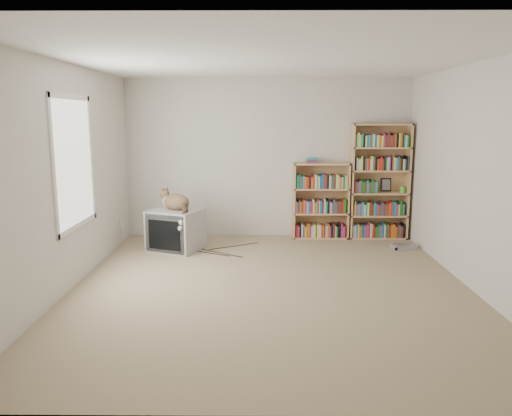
{
  "coord_description": "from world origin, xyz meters",
  "views": [
    {
      "loc": [
        -0.12,
        -5.44,
        1.92
      ],
      "look_at": [
        -0.18,
        1.0,
        0.73
      ],
      "focal_mm": 35.0,
      "sensor_mm": 36.0,
      "label": 1
    }
  ],
  "objects_px": {
    "bookcase_short": "(321,204)",
    "dvd_player": "(403,246)",
    "crt_tv": "(176,230)",
    "cat": "(177,204)",
    "bookcase_tall": "(379,184)"
  },
  "relations": [
    {
      "from": "crt_tv",
      "to": "cat",
      "type": "relative_size",
      "value": 1.31
    },
    {
      "from": "bookcase_tall",
      "to": "dvd_player",
      "type": "relative_size",
      "value": 5.74
    },
    {
      "from": "bookcase_short",
      "to": "cat",
      "type": "bearing_deg",
      "value": -159.39
    },
    {
      "from": "cat",
      "to": "bookcase_short",
      "type": "relative_size",
      "value": 0.55
    },
    {
      "from": "crt_tv",
      "to": "dvd_player",
      "type": "distance_m",
      "value": 3.33
    },
    {
      "from": "bookcase_tall",
      "to": "crt_tv",
      "type": "bearing_deg",
      "value": -166.35
    },
    {
      "from": "cat",
      "to": "bookcase_tall",
      "type": "distance_m",
      "value": 3.17
    },
    {
      "from": "cat",
      "to": "dvd_player",
      "type": "xyz_separation_m",
      "value": [
        3.29,
        0.1,
        -0.64
      ]
    },
    {
      "from": "bookcase_short",
      "to": "dvd_player",
      "type": "distance_m",
      "value": 1.43
    },
    {
      "from": "dvd_player",
      "to": "bookcase_short",
      "type": "bearing_deg",
      "value": 130.25
    },
    {
      "from": "cat",
      "to": "bookcase_tall",
      "type": "height_order",
      "value": "bookcase_tall"
    },
    {
      "from": "cat",
      "to": "bookcase_tall",
      "type": "bearing_deg",
      "value": 43.86
    },
    {
      "from": "crt_tv",
      "to": "cat",
      "type": "bearing_deg",
      "value": -42.19
    },
    {
      "from": "bookcase_tall",
      "to": "dvd_player",
      "type": "height_order",
      "value": "bookcase_tall"
    },
    {
      "from": "bookcase_tall",
      "to": "bookcase_short",
      "type": "distance_m",
      "value": 0.96
    }
  ]
}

